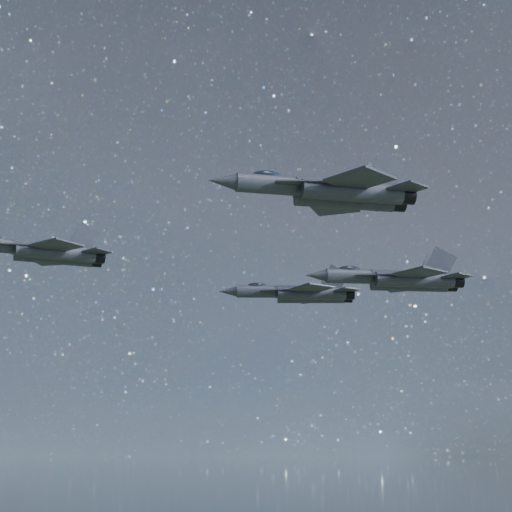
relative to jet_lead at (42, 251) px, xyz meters
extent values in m
cylinder|color=#2D2F39|center=(-4.17, -0.97, 0.23)|extent=(7.70, 3.25, 1.59)
cube|color=#2D2F39|center=(0.98, 0.23, 0.18)|extent=(8.48, 3.37, 1.32)
cylinder|color=#2D2F39|center=(1.61, -0.67, -0.28)|extent=(8.69, 3.48, 1.59)
cylinder|color=#2D2F39|center=(1.15, 1.31, -0.28)|extent=(8.69, 3.48, 1.59)
cylinder|color=black|center=(6.17, 0.39, -0.28)|extent=(1.62, 1.73, 1.47)
cylinder|color=black|center=(5.71, 2.37, -0.28)|extent=(1.62, 1.73, 1.47)
cube|color=#2D2F39|center=(-2.08, -1.89, 0.11)|extent=(5.33, 1.31, 0.12)
cube|color=#2D2F39|center=(-2.70, 0.79, 0.11)|extent=(5.29, 3.18, 0.12)
cube|color=#2D2F39|center=(1.96, -3.10, -0.08)|extent=(5.83, 5.83, 0.20)
cube|color=#2D2F39|center=(0.40, 3.65, -0.08)|extent=(5.08, 5.40, 0.20)
cube|color=#2D2F39|center=(6.07, -1.00, -0.08)|extent=(3.45, 3.46, 0.15)
cube|color=#2D2F39|center=(5.02, 3.57, -0.08)|extent=(2.98, 3.12, 0.15)
cube|color=#2D2F39|center=(4.54, -0.25, 1.65)|extent=(3.53, 0.68, 3.62)
cube|color=#2D2F39|center=(3.97, 2.23, 1.65)|extent=(3.42, 1.23, 3.62)
cylinder|color=#2D2F39|center=(27.02, 11.50, -1.33)|extent=(7.77, 2.67, 1.61)
cone|color=#2D2F39|center=(22.13, 12.20, -1.33)|extent=(2.65, 1.78, 1.44)
ellipsoid|color=#19212E|center=(25.80, 11.68, -0.56)|extent=(2.58, 1.42, 0.79)
cube|color=#2D2F39|center=(32.32, 10.74, -1.38)|extent=(8.58, 2.72, 1.34)
cylinder|color=#2D2F39|center=(32.58, 9.67, -1.85)|extent=(8.79, 2.81, 1.61)
cylinder|color=#2D2F39|center=(32.87, 11.71, -1.85)|extent=(8.79, 2.81, 1.61)
cylinder|color=black|center=(37.27, 9.00, -1.85)|extent=(1.53, 1.66, 1.48)
cylinder|color=black|center=(37.56, 11.04, -1.85)|extent=(1.53, 1.66, 1.48)
cube|color=#2D2F39|center=(28.66, 9.86, -1.46)|extent=(5.43, 2.83, 0.12)
cube|color=#2D2F39|center=(29.05, 12.62, -1.46)|extent=(5.40, 1.40, 0.12)
cube|color=#2D2F39|center=(32.03, 7.25, -1.64)|extent=(5.37, 5.63, 0.21)
cube|color=#2D2F39|center=(33.02, 14.18, -1.64)|extent=(5.84, 5.91, 0.21)
cube|color=#2D2F39|center=(36.67, 7.73, -1.64)|extent=(3.16, 3.27, 0.15)
cube|color=#2D2F39|center=(37.34, 12.42, -1.64)|extent=(3.45, 3.49, 0.15)
cube|color=#2D2F39|center=(35.50, 8.99, 0.11)|extent=(3.52, 0.95, 3.66)
cube|color=#2D2F39|center=(35.87, 11.54, 0.11)|extent=(3.59, 0.59, 3.66)
cylinder|color=#2D2F39|center=(22.29, -25.60, -0.13)|extent=(7.73, 2.05, 1.61)
cone|color=#2D2F39|center=(17.33, -25.89, -0.13)|extent=(2.56, 1.59, 1.45)
ellipsoid|color=#19212E|center=(21.05, -25.67, 0.64)|extent=(2.52, 1.22, 0.80)
cube|color=#2D2F39|center=(27.65, -25.30, -0.19)|extent=(8.55, 2.03, 1.34)
cylinder|color=#2D2F39|center=(28.12, -26.30, -0.65)|extent=(8.76, 2.11, 1.61)
cylinder|color=#2D2F39|center=(28.00, -24.24, -0.65)|extent=(8.76, 2.11, 1.61)
cylinder|color=black|center=(32.87, -26.03, -0.65)|extent=(1.43, 1.56, 1.49)
cylinder|color=black|center=(32.75, -23.97, -0.65)|extent=(1.43, 1.56, 1.49)
cube|color=#2D2F39|center=(24.22, -26.89, -0.26)|extent=(5.48, 1.85, 0.12)
cube|color=#2D2F39|center=(24.06, -24.10, -0.26)|extent=(5.49, 2.43, 0.12)
cube|color=#2D2F39|center=(28.06, -28.79, -0.44)|extent=(5.77, 5.90, 0.21)
cube|color=#2D2F39|center=(27.66, -21.78, -0.44)|extent=(5.58, 5.78, 0.21)
cube|color=#2D2F39|center=(32.53, -27.40, -0.44)|extent=(3.40, 3.46, 0.16)
cube|color=#2D2F39|center=(32.26, -22.65, -0.44)|extent=(3.28, 3.38, 0.16)
cube|color=#2D2F39|center=(31.13, -26.39, 1.31)|extent=(3.60, 0.51, 3.68)
cube|color=#2D2F39|center=(30.98, -23.81, 1.31)|extent=(3.58, 0.66, 3.68)
cylinder|color=#2D2F39|center=(34.56, -5.83, -3.01)|extent=(7.59, 1.94, 1.59)
cone|color=#2D2F39|center=(29.69, -5.60, -3.01)|extent=(2.50, 1.54, 1.42)
ellipsoid|color=#19212E|center=(33.34, -5.77, -2.25)|extent=(2.47, 1.18, 0.78)
cube|color=#2D2F39|center=(39.84, -6.08, -3.06)|extent=(8.40, 1.92, 1.32)
cylinder|color=#2D2F39|center=(40.20, -7.12, -3.52)|extent=(8.61, 1.99, 1.59)
cylinder|color=#2D2F39|center=(40.30, -5.09, -3.52)|extent=(8.61, 1.99, 1.59)
cylinder|color=black|center=(44.87, -7.34, -3.52)|extent=(1.39, 1.53, 1.46)
cylinder|color=black|center=(44.97, -5.31, -3.52)|extent=(1.39, 1.53, 1.46)
cube|color=#2D2F39|center=(36.33, -7.29, -3.13)|extent=(5.40, 2.34, 0.12)
cube|color=#2D2F39|center=(36.46, -4.55, -3.13)|extent=(5.39, 1.87, 0.12)
cube|color=#2D2F39|center=(39.88, -9.55, -3.31)|extent=(5.51, 5.70, 0.20)
cube|color=#2D2F39|center=(40.21, -2.64, -3.31)|extent=(5.67, 5.79, 0.20)
cube|color=#2D2F39|center=(44.40, -8.64, -3.31)|extent=(3.24, 3.33, 0.15)
cube|color=#2D2F39|center=(44.63, -3.97, -3.31)|extent=(3.34, 3.40, 0.15)
cube|color=#2D2F39|center=(43.13, -7.51, -1.59)|extent=(3.52, 0.62, 3.62)
cube|color=#2D2F39|center=(43.25, -4.97, -1.59)|extent=(3.54, 0.49, 3.62)
camera|label=1|loc=(11.12, -86.19, -22.00)|focal=55.00mm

